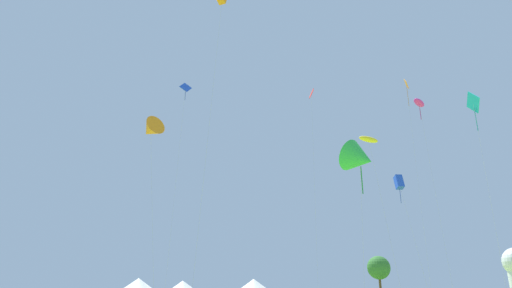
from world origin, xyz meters
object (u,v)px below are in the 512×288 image
kite_yellow_parafoil (369,140)px  kite_cyan_diamond (473,105)px  kite_magenta_parafoil (419,103)px  tree_distant_left (379,268)px  festival_tent_left (138,288)px  kite_orange_delta (151,130)px  kite_green_delta (360,158)px  kite_blue_box (399,182)px  kite_red_diamond (312,99)px  kite_orange_diamond (407,91)px  kite_blue_diamond (185,93)px

kite_yellow_parafoil → kite_cyan_diamond: bearing=-15.5°
kite_magenta_parafoil → tree_distant_left: kite_magenta_parafoil is taller
festival_tent_left → tree_distant_left: bearing=12.1°
kite_orange_delta → kite_green_delta: kite_orange_delta is taller
kite_orange_delta → tree_distant_left: 52.57m
kite_blue_box → kite_red_diamond: (-10.55, 3.90, 13.47)m
kite_blue_box → kite_orange_diamond: bearing=41.9°
kite_cyan_diamond → kite_red_diamond: kite_red_diamond is taller
kite_yellow_parafoil → tree_distant_left: 39.77m
kite_yellow_parafoil → kite_red_diamond: bearing=102.4°
kite_yellow_parafoil → kite_magenta_parafoil: bearing=25.6°
kite_green_delta → tree_distant_left: 49.15m
kite_orange_diamond → tree_distant_left: (1.54, 20.44, -26.62)m
kite_magenta_parafoil → kite_orange_delta: bearing=-178.2°
kite_green_delta → tree_distant_left: kite_green_delta is taller
kite_orange_diamond → kite_blue_diamond: 35.46m
kite_orange_delta → kite_blue_diamond: size_ratio=0.65×
kite_magenta_parafoil → festival_tent_left: bearing=150.7°
kite_green_delta → kite_blue_diamond: 35.68m
kite_cyan_diamond → kite_orange_delta: bearing=169.5°
kite_green_delta → kite_orange_delta: bearing=146.4°
kite_red_diamond → festival_tent_left: size_ratio=6.09×
kite_orange_delta → kite_magenta_parafoil: (34.70, 1.08, 6.09)m
kite_magenta_parafoil → kite_cyan_diamond: 8.85m
kite_blue_box → kite_green_delta: kite_blue_box is taller
kite_orange_delta → kite_green_delta: size_ratio=1.42×
kite_yellow_parafoil → festival_tent_left: 40.76m
kite_green_delta → tree_distant_left: (20.31, 44.13, -7.42)m
kite_yellow_parafoil → kite_green_delta: size_ratio=1.27×
kite_red_diamond → kite_blue_diamond: bearing=168.5°
kite_red_diamond → tree_distant_left: 36.71m
kite_magenta_parafoil → kite_cyan_diamond: kite_magenta_parafoil is taller
kite_red_diamond → tree_distant_left: kite_red_diamond is taller
kite_magenta_parafoil → kite_red_diamond: kite_red_diamond is taller
kite_orange_diamond → kite_red_diamond: bearing=-175.4°
kite_magenta_parafoil → kite_yellow_parafoil: size_ratio=1.39×
kite_orange_diamond → kite_orange_delta: bearing=-164.7°
kite_orange_diamond → festival_tent_left: kite_orange_diamond is taller
kite_cyan_diamond → kite_blue_diamond: bearing=149.3°
festival_tent_left → kite_blue_box: bearing=-25.2°
kite_orange_diamond → kite_cyan_diamond: 20.14m
kite_orange_delta → kite_red_diamond: size_ratio=0.68×
kite_orange_diamond → festival_tent_left: (-40.94, 11.31, -30.21)m
tree_distant_left → kite_orange_delta: bearing=-142.3°
kite_orange_delta → kite_blue_diamond: (3.25, 13.07, 11.11)m
kite_yellow_parafoil → festival_tent_left: (-27.39, 25.39, -16.34)m
kite_cyan_diamond → tree_distant_left: bearing=84.8°
kite_orange_delta → tree_distant_left: size_ratio=2.75×
kite_green_delta → festival_tent_left: bearing=122.3°
kite_orange_diamond → kite_cyan_diamond: bearing=-96.2°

